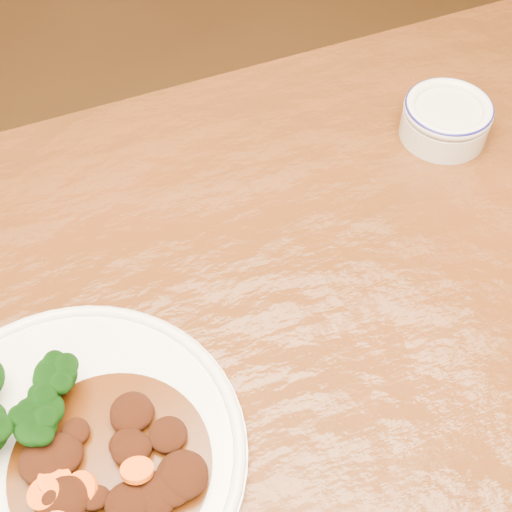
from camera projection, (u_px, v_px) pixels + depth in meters
name	position (u px, v px, depth m)	size (l,w,h in m)	color
dining_table	(278.00, 432.00, 0.71)	(1.53, 0.94, 0.75)	#51260E
dinner_plate	(68.00, 458.00, 0.60)	(0.30, 0.30, 0.02)	silver
mince_stew	(112.00, 470.00, 0.58)	(0.17, 0.17, 0.03)	#482007
dip_bowl	(446.00, 118.00, 0.84)	(0.10, 0.10, 0.05)	beige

